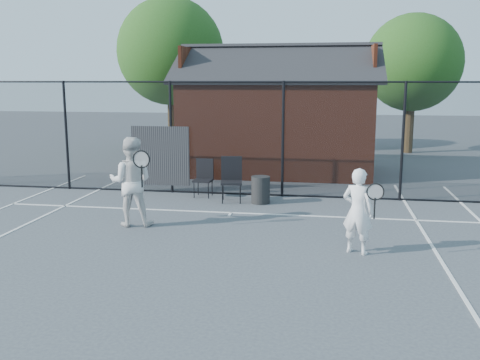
% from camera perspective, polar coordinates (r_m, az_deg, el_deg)
% --- Properties ---
extents(ground, '(80.00, 80.00, 0.00)m').
position_cam_1_polar(ground, '(9.52, -4.22, -7.87)').
color(ground, '#3F4348').
rests_on(ground, ground).
extents(court_lines, '(11.02, 18.00, 0.01)m').
position_cam_1_polar(court_lines, '(8.32, -6.40, -10.66)').
color(court_lines, silver).
rests_on(court_lines, ground).
extents(fence, '(22.04, 3.00, 3.00)m').
position_cam_1_polar(fence, '(14.07, -0.73, 4.21)').
color(fence, black).
rests_on(fence, ground).
extents(clubhouse, '(6.50, 4.36, 4.19)m').
position_cam_1_polar(clubhouse, '(17.90, 4.09, 6.07)').
color(clubhouse, '#602816').
rests_on(clubhouse, ground).
extents(tree_left, '(4.48, 4.48, 6.44)m').
position_cam_1_polar(tree_left, '(23.27, -7.43, 13.41)').
color(tree_left, '#312213').
rests_on(tree_left, ground).
extents(tree_right, '(3.97, 3.97, 5.70)m').
position_cam_1_polar(tree_right, '(23.52, 17.97, 11.79)').
color(tree_right, '#312213').
rests_on(tree_right, ground).
extents(player_front, '(0.73, 0.60, 1.52)m').
position_cam_1_polar(player_front, '(9.57, 12.47, -3.24)').
color(player_front, white).
rests_on(player_front, ground).
extents(player_back, '(1.06, 0.85, 1.87)m').
position_cam_1_polar(player_back, '(11.35, -11.53, -0.16)').
color(player_back, silver).
rests_on(player_back, ground).
extents(chair_left, '(0.48, 0.50, 0.96)m').
position_cam_1_polar(chair_left, '(13.98, -3.97, 0.14)').
color(chair_left, black).
rests_on(chair_left, ground).
extents(chair_right, '(0.61, 0.63, 1.10)m').
position_cam_1_polar(chair_right, '(13.35, -0.92, -0.03)').
color(chair_right, black).
rests_on(chair_right, ground).
extents(waste_bin, '(0.49, 0.49, 0.68)m').
position_cam_1_polar(waste_bin, '(13.24, 2.21, -1.06)').
color(waste_bin, black).
rests_on(waste_bin, ground).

